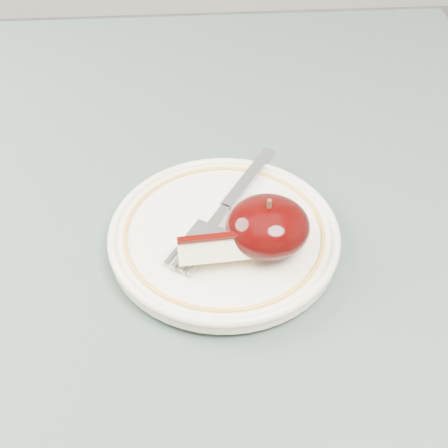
{
  "coord_description": "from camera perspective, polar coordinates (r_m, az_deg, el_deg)",
  "views": [
    {
      "loc": [
        0.07,
        -0.4,
        1.17
      ],
      "look_at": [
        0.1,
        -0.01,
        0.78
      ],
      "focal_mm": 50.0,
      "sensor_mm": 36.0,
      "label": 1
    }
  ],
  "objects": [
    {
      "name": "apple_half",
      "position": [
        0.54,
        4.02,
        -0.23
      ],
      "size": [
        0.07,
        0.07,
        0.05
      ],
      "color": "black",
      "rests_on": "plate"
    },
    {
      "name": "plate",
      "position": [
        0.57,
        0.0,
        -1.01
      ],
      "size": [
        0.21,
        0.21,
        0.02
      ],
      "color": "#EFE3C8",
      "rests_on": "table"
    },
    {
      "name": "table",
      "position": [
        0.65,
        -8.96,
        -7.07
      ],
      "size": [
        0.9,
        0.9,
        0.75
      ],
      "color": "brown",
      "rests_on": "ground"
    },
    {
      "name": "fork",
      "position": [
        0.58,
        0.11,
        1.49
      ],
      "size": [
        0.11,
        0.17,
        0.0
      ],
      "rotation": [
        0.0,
        0.0,
        1.01
      ],
      "color": "#909398",
      "rests_on": "plate"
    },
    {
      "name": "apple_wedge",
      "position": [
        0.53,
        -0.62,
        -2.33
      ],
      "size": [
        0.07,
        0.03,
        0.03
      ],
      "rotation": [
        0.0,
        0.0,
        0.07
      ],
      "color": "beige",
      "rests_on": "plate"
    }
  ]
}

